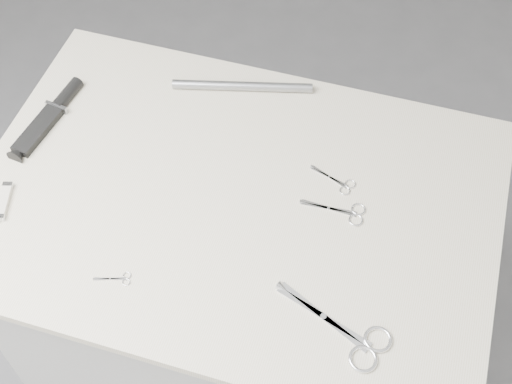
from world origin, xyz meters
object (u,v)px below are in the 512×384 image
(pocket_knife_a, at_px, (4,201))
(metal_rail, at_px, (242,86))
(large_shears, at_px, (353,337))
(sheathed_knife, at_px, (52,114))
(tiny_scissors, at_px, (118,279))
(embroidery_scissors_b, at_px, (338,182))
(plinth, at_px, (239,310))
(embroidery_scissors_a, at_px, (345,212))

(pocket_knife_a, distance_m, metal_rail, 0.54)
(large_shears, height_order, sheathed_knife, sheathed_knife)
(large_shears, relative_size, sheathed_knife, 0.97)
(tiny_scissors, height_order, pocket_knife_a, pocket_knife_a)
(embroidery_scissors_b, xyz_separation_m, sheathed_knife, (-0.61, -0.00, 0.01))
(tiny_scissors, relative_size, sheathed_knife, 0.30)
(embroidery_scissors_b, distance_m, tiny_scissors, 0.46)
(large_shears, xyz_separation_m, metal_rail, (-0.35, 0.49, 0.01))
(tiny_scissors, bearing_deg, metal_rail, 64.54)
(plinth, relative_size, large_shears, 4.22)
(large_shears, relative_size, metal_rail, 0.71)
(embroidery_scissors_b, relative_size, sheathed_knife, 0.44)
(embroidery_scissors_b, distance_m, pocket_knife_a, 0.64)
(large_shears, relative_size, tiny_scissors, 3.23)
(tiny_scissors, distance_m, sheathed_knife, 0.43)
(sheathed_knife, bearing_deg, embroidery_scissors_a, -88.04)
(metal_rail, bearing_deg, pocket_knife_a, -129.57)
(tiny_scissors, bearing_deg, sheathed_knife, 114.47)
(sheathed_knife, bearing_deg, large_shears, -106.01)
(plinth, relative_size, tiny_scissors, 13.62)
(pocket_knife_a, xyz_separation_m, metal_rail, (0.34, 0.42, 0.00))
(plinth, bearing_deg, tiny_scissors, -122.17)
(plinth, relative_size, sheathed_knife, 4.11)
(large_shears, distance_m, embroidery_scissors_b, 0.32)
(large_shears, height_order, embroidery_scissors_b, large_shears)
(plinth, height_order, embroidery_scissors_a, embroidery_scissors_a)
(large_shears, relative_size, embroidery_scissors_b, 2.23)
(embroidery_scissors_a, bearing_deg, large_shears, -74.99)
(large_shears, distance_m, tiny_scissors, 0.42)
(plinth, xyz_separation_m, metal_rail, (-0.07, 0.28, 0.48))
(embroidery_scissors_a, height_order, pocket_knife_a, pocket_knife_a)
(sheathed_knife, bearing_deg, pocket_knife_a, -169.39)
(large_shears, xyz_separation_m, embroidery_scissors_a, (-0.07, 0.24, -0.00))
(large_shears, height_order, pocket_knife_a, pocket_knife_a)
(plinth, relative_size, pocket_knife_a, 10.45)
(embroidery_scissors_a, bearing_deg, metal_rail, 137.54)
(pocket_knife_a, bearing_deg, large_shears, -112.74)
(embroidery_scissors_a, distance_m, metal_rail, 0.38)
(embroidery_scissors_a, relative_size, sheathed_knife, 0.56)
(large_shears, bearing_deg, tiny_scissors, -156.67)
(embroidery_scissors_b, height_order, sheathed_knife, sheathed_knife)
(tiny_scissors, xyz_separation_m, sheathed_knife, (-0.28, 0.32, 0.01))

